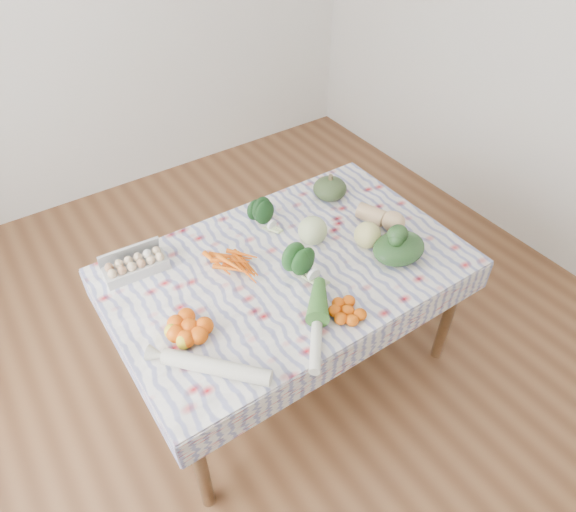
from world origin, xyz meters
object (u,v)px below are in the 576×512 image
(kabocha_squash, at_px, (330,188))
(dining_table, at_px, (288,278))
(butternut_squash, at_px, (382,216))
(grapefruit, at_px, (367,235))
(egg_carton, at_px, (136,267))
(cabbage, at_px, (313,231))

(kabocha_squash, bearing_deg, dining_table, -146.99)
(dining_table, bearing_deg, kabocha_squash, 33.01)
(butternut_squash, height_order, grapefruit, grapefruit)
(egg_carton, bearing_deg, dining_table, -26.56)
(egg_carton, bearing_deg, butternut_squash, -14.03)
(egg_carton, distance_m, kabocha_squash, 1.11)
(kabocha_squash, height_order, cabbage, cabbage)
(dining_table, distance_m, kabocha_squash, 0.61)
(butternut_squash, distance_m, grapefruit, 0.19)
(egg_carton, xyz_separation_m, grapefruit, (1.01, -0.45, 0.03))
(cabbage, relative_size, grapefruit, 1.09)
(dining_table, distance_m, cabbage, 0.26)
(egg_carton, relative_size, cabbage, 2.01)
(dining_table, bearing_deg, grapefruit, -13.94)
(egg_carton, height_order, kabocha_squash, kabocha_squash)
(egg_carton, bearing_deg, cabbage, -15.74)
(egg_carton, xyz_separation_m, butternut_squash, (1.18, -0.37, 0.02))
(kabocha_squash, distance_m, cabbage, 0.39)
(egg_carton, distance_m, cabbage, 0.85)
(cabbage, bearing_deg, butternut_squash, -13.66)
(dining_table, relative_size, egg_carton, 5.50)
(dining_table, xyz_separation_m, egg_carton, (-0.61, 0.35, 0.12))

